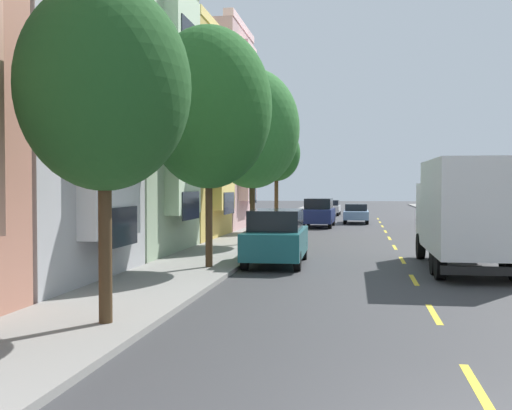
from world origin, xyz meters
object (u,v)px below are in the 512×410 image
(parked_sedan_silver, at_px, (330,207))
(moving_sky_sedan, at_px, (356,213))
(street_tree_nearest, at_px, (104,87))
(street_tree_second, at_px, (209,107))
(parked_suv_navy, at_px, (319,212))
(delivery_box_truck, at_px, (464,209))
(street_tree_farthest, at_px, (276,154))
(street_tree_third, at_px, (252,129))
(parked_hatchback_charcoal, at_px, (469,222))
(parked_sedan_white, at_px, (436,211))
(parked_suv_champagne, at_px, (444,211))
(parked_suv_teal, at_px, (276,237))

(parked_sedan_silver, height_order, moving_sky_sedan, same)
(street_tree_nearest, distance_m, street_tree_second, 8.49)
(moving_sky_sedan, bearing_deg, parked_sedan_silver, 101.17)
(parked_suv_navy, bearing_deg, delivery_box_truck, -73.96)
(street_tree_nearest, xyz_separation_m, street_tree_farthest, (0.00, 25.40, 0.02))
(street_tree_farthest, relative_size, delivery_box_truck, 0.81)
(street_tree_nearest, bearing_deg, street_tree_third, 90.00)
(street_tree_farthest, xyz_separation_m, moving_sky_sedan, (4.60, 10.53, -3.91))
(street_tree_farthest, bearing_deg, parked_hatchback_charcoal, -3.92)
(street_tree_farthest, height_order, parked_sedan_silver, street_tree_farthest)
(delivery_box_truck, relative_size, moving_sky_sedan, 1.69)
(delivery_box_truck, height_order, parked_hatchback_charcoal, delivery_box_truck)
(moving_sky_sedan, bearing_deg, parked_sedan_white, 36.56)
(street_tree_second, relative_size, parked_suv_champagne, 1.61)
(parked_suv_teal, distance_m, parked_suv_champagne, 25.62)
(parked_suv_navy, xyz_separation_m, parked_hatchback_charcoal, (8.66, -6.43, -0.23))
(parked_hatchback_charcoal, bearing_deg, delivery_box_truck, -100.05)
(parked_sedan_white, relative_size, parked_suv_teal, 0.94)
(street_tree_third, xyz_separation_m, parked_sedan_white, (10.86, 23.64, -4.62))
(street_tree_nearest, distance_m, moving_sky_sedan, 36.43)
(street_tree_farthest, height_order, parked_suv_champagne, street_tree_farthest)
(street_tree_nearest, relative_size, parked_sedan_white, 1.43)
(delivery_box_truck, relative_size, parked_suv_navy, 1.57)
(parked_suv_champagne, relative_size, moving_sky_sedan, 1.07)
(street_tree_nearest, xyz_separation_m, parked_hatchback_charcoal, (10.80, 24.66, -3.88))
(parked_suv_champagne, height_order, moving_sky_sedan, parked_suv_champagne)
(parked_suv_champagne, xyz_separation_m, moving_sky_sedan, (-6.13, 1.34, -0.24))
(parked_sedan_white, bearing_deg, parked_suv_teal, -106.55)
(street_tree_second, height_order, parked_sedan_silver, street_tree_second)
(street_tree_nearest, xyz_separation_m, parked_sedan_silver, (2.14, 48.40, -3.89))
(street_tree_second, relative_size, moving_sky_sedan, 1.73)
(street_tree_second, bearing_deg, parked_suv_champagne, 67.68)
(parked_sedan_white, bearing_deg, street_tree_nearest, -104.99)
(parked_hatchback_charcoal, bearing_deg, parked_suv_teal, -122.10)
(street_tree_farthest, distance_m, parked_sedan_white, 19.07)
(street_tree_third, height_order, parked_hatchback_charcoal, street_tree_third)
(parked_sedan_silver, bearing_deg, street_tree_farthest, -95.31)
(parked_sedan_silver, distance_m, parked_suv_champagne, 16.26)
(moving_sky_sedan, bearing_deg, parked_suv_teal, -95.99)
(parked_suv_navy, bearing_deg, moving_sky_sedan, 63.04)
(parked_sedan_silver, bearing_deg, parked_suv_teal, -90.31)
(street_tree_second, distance_m, parked_sedan_white, 34.20)
(street_tree_third, distance_m, parked_suv_teal, 8.00)
(parked_suv_navy, bearing_deg, street_tree_third, -98.59)
(street_tree_farthest, xyz_separation_m, parked_hatchback_charcoal, (10.80, -0.74, -3.91))
(street_tree_farthest, relative_size, parked_sedan_silver, 1.36)
(parked_suv_navy, xyz_separation_m, parked_sedan_white, (8.72, 9.48, -0.24))
(parked_sedan_silver, height_order, parked_suv_champagne, parked_suv_champagne)
(street_tree_second, xyz_separation_m, moving_sky_sedan, (4.60, 27.47, -4.54))
(street_tree_third, height_order, moving_sky_sedan, street_tree_third)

